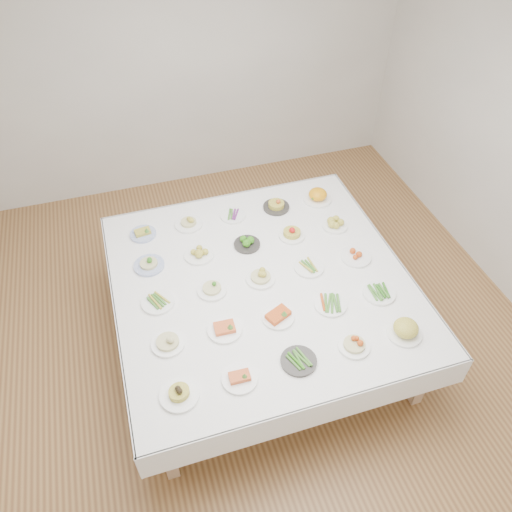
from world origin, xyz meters
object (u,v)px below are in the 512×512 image
object	(u,v)px
dish_0	(179,391)
dish_12	(261,274)
dish_24	(318,193)
display_table	(261,285)

from	to	relation	value
dish_0	dish_12	distance (m)	1.19
dish_0	dish_24	world-z (taller)	dish_24
display_table	dish_12	world-z (taller)	dish_12
display_table	dish_0	world-z (taller)	dish_0
dish_12	dish_24	distance (m)	1.19
dish_0	dish_12	xyz separation A→B (m)	(0.84, 0.85, 0.01)
dish_12	dish_24	world-z (taller)	dish_24
display_table	dish_24	distance (m)	1.20
dish_12	dish_24	xyz separation A→B (m)	(0.85, 0.84, 0.02)
dish_24	display_table	bearing A→B (deg)	-134.98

